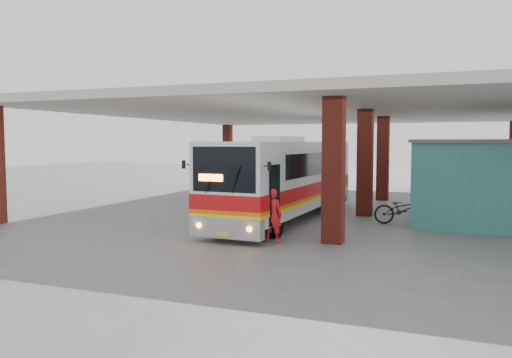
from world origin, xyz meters
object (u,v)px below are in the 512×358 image
object	(u,v)px
pedestrian	(272,215)
motorcycle	(404,209)
red_chair	(418,199)
coach_bus	(287,178)

from	to	relation	value
pedestrian	motorcycle	bearing A→B (deg)	-126.71
motorcycle	red_chair	world-z (taller)	motorcycle
coach_bus	pedestrian	size ratio (longest dim) A/B	6.84
pedestrian	red_chair	xyz separation A→B (m)	(3.61, 10.57, -0.49)
red_chair	motorcycle	bearing A→B (deg)	-81.75
motorcycle	pedestrian	xyz separation A→B (m)	(-3.41, -4.87, 0.26)
motorcycle	red_chair	distance (m)	5.71
motorcycle	red_chair	bearing A→B (deg)	-14.46
coach_bus	red_chair	xyz separation A→B (m)	(4.59, 5.99, -1.28)
coach_bus	motorcycle	bearing A→B (deg)	6.01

